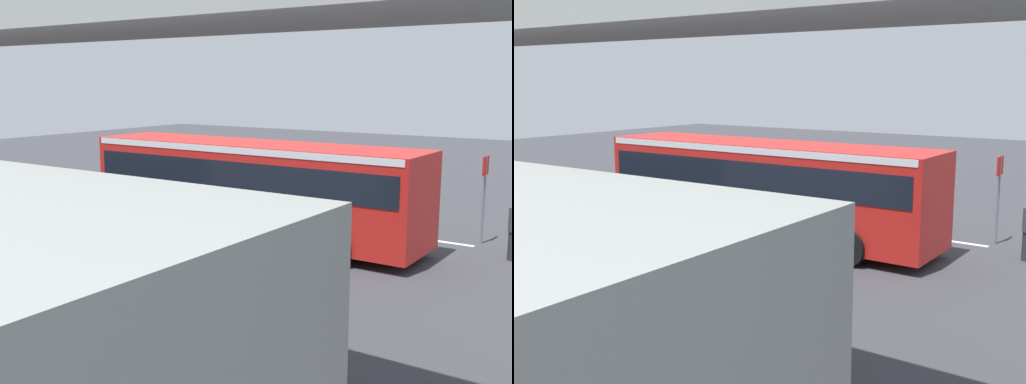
% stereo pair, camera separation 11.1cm
% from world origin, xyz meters
% --- Properties ---
extents(ground, '(80.00, 80.00, 0.00)m').
position_xyz_m(ground, '(0.00, 0.00, 0.00)').
color(ground, '#38383D').
extents(city_bus, '(11.54, 2.85, 3.15)m').
position_xyz_m(city_bus, '(1.32, 0.66, 1.88)').
color(city_bus, red).
rests_on(city_bus, ground).
extents(bicycle_black, '(1.77, 0.44, 0.96)m').
position_xyz_m(bicycle_black, '(11.52, 2.53, 0.37)').
color(bicycle_black, black).
rests_on(bicycle_black, ground).
extents(traffic_sign, '(0.08, 0.60, 2.80)m').
position_xyz_m(traffic_sign, '(-5.07, -2.92, 1.89)').
color(traffic_sign, slate).
rests_on(traffic_sign, ground).
extents(lane_dash_leftmost, '(2.00, 0.20, 0.01)m').
position_xyz_m(lane_dash_leftmost, '(-4.00, -2.43, 0.00)').
color(lane_dash_leftmost, silver).
rests_on(lane_dash_leftmost, ground).
extents(lane_dash_left, '(2.00, 0.20, 0.01)m').
position_xyz_m(lane_dash_left, '(0.00, -2.43, 0.00)').
color(lane_dash_left, silver).
rests_on(lane_dash_left, ground).
extents(lane_dash_centre, '(2.00, 0.20, 0.01)m').
position_xyz_m(lane_dash_centre, '(4.00, -2.43, 0.00)').
color(lane_dash_centre, silver).
rests_on(lane_dash_centre, ground).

